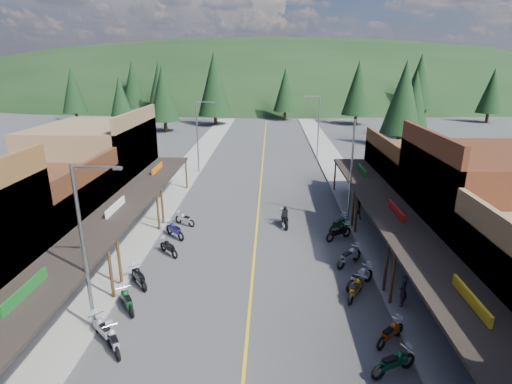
# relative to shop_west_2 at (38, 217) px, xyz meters

# --- Properties ---
(ground) EXTENTS (220.00, 220.00, 0.00)m
(ground) POSITION_rel_shop_west_2_xyz_m (13.75, -1.70, -2.53)
(ground) COLOR #38383A
(ground) RESTS_ON ground
(centerline) EXTENTS (0.15, 90.00, 0.01)m
(centerline) POSITION_rel_shop_west_2_xyz_m (13.75, 18.30, -2.53)
(centerline) COLOR gold
(centerline) RESTS_ON ground
(sidewalk_west) EXTENTS (3.40, 94.00, 0.15)m
(sidewalk_west) POSITION_rel_shop_west_2_xyz_m (5.05, 18.30, -2.46)
(sidewalk_west) COLOR gray
(sidewalk_west) RESTS_ON ground
(sidewalk_east) EXTENTS (3.40, 94.00, 0.15)m
(sidewalk_east) POSITION_rel_shop_west_2_xyz_m (22.45, 18.30, -2.46)
(sidewalk_east) COLOR gray
(sidewalk_east) RESTS_ON ground
(shop_west_2) EXTENTS (10.90, 9.00, 6.20)m
(shop_west_2) POSITION_rel_shop_west_2_xyz_m (0.00, 0.00, 0.00)
(shop_west_2) COLOR #3F2111
(shop_west_2) RESTS_ON ground
(shop_west_3) EXTENTS (10.90, 10.20, 8.20)m
(shop_west_3) POSITION_rel_shop_west_2_xyz_m (-0.03, 9.60, 0.99)
(shop_west_3) COLOR brown
(shop_west_3) RESTS_ON ground
(shop_east_2) EXTENTS (10.90, 9.00, 8.20)m
(shop_east_2) POSITION_rel_shop_west_2_xyz_m (27.54, 0.00, 0.99)
(shop_east_2) COLOR #562B19
(shop_east_2) RESTS_ON ground
(shop_east_3) EXTENTS (10.90, 10.20, 6.20)m
(shop_east_3) POSITION_rel_shop_west_2_xyz_m (27.51, 9.60, -0.00)
(shop_east_3) COLOR #4C2D16
(shop_east_3) RESTS_ON ground
(streetlight_0) EXTENTS (2.16, 0.18, 8.00)m
(streetlight_0) POSITION_rel_shop_west_2_xyz_m (6.80, -7.70, 1.93)
(streetlight_0) COLOR gray
(streetlight_0) RESTS_ON ground
(streetlight_1) EXTENTS (2.16, 0.18, 8.00)m
(streetlight_1) POSITION_rel_shop_west_2_xyz_m (6.80, 20.30, 1.93)
(streetlight_1) COLOR gray
(streetlight_1) RESTS_ON ground
(streetlight_2) EXTENTS (2.16, 0.18, 8.00)m
(streetlight_2) POSITION_rel_shop_west_2_xyz_m (20.71, 6.30, 1.93)
(streetlight_2) COLOR gray
(streetlight_2) RESTS_ON ground
(streetlight_3) EXTENTS (2.16, 0.18, 8.00)m
(streetlight_3) POSITION_rel_shop_west_2_xyz_m (20.71, 28.30, 1.93)
(streetlight_3) COLOR gray
(streetlight_3) RESTS_ON ground
(ridge_hill) EXTENTS (310.00, 140.00, 60.00)m
(ridge_hill) POSITION_rel_shop_west_2_xyz_m (13.75, 133.30, -2.53)
(ridge_hill) COLOR black
(ridge_hill) RESTS_ON ground
(pine_0) EXTENTS (5.04, 5.04, 11.00)m
(pine_0) POSITION_rel_shop_west_2_xyz_m (-26.25, 60.30, 3.95)
(pine_0) COLOR black
(pine_0) RESTS_ON ground
(pine_1) EXTENTS (5.88, 5.88, 12.50)m
(pine_1) POSITION_rel_shop_west_2_xyz_m (-10.25, 68.30, 4.70)
(pine_1) COLOR black
(pine_1) RESTS_ON ground
(pine_2) EXTENTS (6.72, 6.72, 14.00)m
(pine_2) POSITION_rel_shop_west_2_xyz_m (3.75, 56.30, 5.46)
(pine_2) COLOR black
(pine_2) RESTS_ON ground
(pine_3) EXTENTS (5.04, 5.04, 11.00)m
(pine_3) POSITION_rel_shop_west_2_xyz_m (17.75, 64.30, 3.95)
(pine_3) COLOR black
(pine_3) RESTS_ON ground
(pine_4) EXTENTS (5.88, 5.88, 12.50)m
(pine_4) POSITION_rel_shop_west_2_xyz_m (31.75, 58.30, 4.70)
(pine_4) COLOR black
(pine_4) RESTS_ON ground
(pine_5) EXTENTS (6.72, 6.72, 14.00)m
(pine_5) POSITION_rel_shop_west_2_xyz_m (47.75, 70.30, 5.46)
(pine_5) COLOR black
(pine_5) RESTS_ON ground
(pine_6) EXTENTS (5.04, 5.04, 11.00)m
(pine_6) POSITION_rel_shop_west_2_xyz_m (59.75, 62.30, 3.95)
(pine_6) COLOR black
(pine_6) RESTS_ON ground
(pine_7) EXTENTS (5.88, 5.88, 12.50)m
(pine_7) POSITION_rel_shop_west_2_xyz_m (-18.25, 74.30, 4.70)
(pine_7) COLOR black
(pine_7) RESTS_ON ground
(pine_8) EXTENTS (4.48, 4.48, 10.00)m
(pine_8) POSITION_rel_shop_west_2_xyz_m (-8.25, 38.30, 3.44)
(pine_8) COLOR black
(pine_8) RESTS_ON ground
(pine_9) EXTENTS (4.93, 4.93, 10.80)m
(pine_9) POSITION_rel_shop_west_2_xyz_m (37.75, 43.30, 3.85)
(pine_9) COLOR black
(pine_9) RESTS_ON ground
(pine_10) EXTENTS (5.38, 5.38, 11.60)m
(pine_10) POSITION_rel_shop_west_2_xyz_m (-4.25, 48.30, 4.25)
(pine_10) COLOR black
(pine_10) RESTS_ON ground
(pine_11) EXTENTS (5.82, 5.82, 12.40)m
(pine_11) POSITION_rel_shop_west_2_xyz_m (33.75, 36.30, 4.65)
(pine_11) COLOR black
(pine_11) RESTS_ON ground
(bike_west_4) EXTENTS (1.63, 2.00, 1.12)m
(bike_west_4) POSITION_rel_shop_west_2_xyz_m (8.06, -8.99, -1.97)
(bike_west_4) COLOR #9D9EA3
(bike_west_4) RESTS_ON ground
(bike_west_5) EXTENTS (2.08, 2.05, 1.25)m
(bike_west_5) POSITION_rel_shop_west_2_xyz_m (7.32, -8.33, -1.91)
(bike_west_5) COLOR gray
(bike_west_5) RESTS_ON ground
(bike_west_6) EXTENTS (1.75, 2.13, 1.20)m
(bike_west_6) POSITION_rel_shop_west_2_xyz_m (7.61, -6.01, -1.93)
(bike_west_6) COLOR #0E471D
(bike_west_6) RESTS_ON ground
(bike_west_7) EXTENTS (1.86, 2.11, 1.21)m
(bike_west_7) POSITION_rel_shop_west_2_xyz_m (7.47, -3.70, -1.93)
(bike_west_7) COLOR black
(bike_west_7) RESTS_ON ground
(bike_west_8) EXTENTS (1.85, 1.87, 1.13)m
(bike_west_8) POSITION_rel_shop_west_2_xyz_m (8.20, 0.10, -1.97)
(bike_west_8) COLOR black
(bike_west_8) RESTS_ON ground
(bike_west_9) EXTENTS (2.06, 2.09, 1.26)m
(bike_west_9) POSITION_rel_shop_west_2_xyz_m (7.98, 2.79, -1.90)
(bike_west_9) COLOR navy
(bike_west_9) RESTS_ON ground
(bike_west_10) EXTENTS (1.95, 1.54, 1.09)m
(bike_west_10) POSITION_rel_shop_west_2_xyz_m (8.22, 5.07, -1.99)
(bike_west_10) COLOR #B0AFB5
(bike_west_10) RESTS_ON ground
(bike_east_4) EXTENTS (2.22, 1.58, 1.21)m
(bike_east_4) POSITION_rel_shop_west_2_xyz_m (19.73, -9.92, -1.93)
(bike_east_4) COLOR #0D4127
(bike_east_4) RESTS_ON ground
(bike_east_5) EXTENTS (1.88, 1.81, 1.12)m
(bike_east_5) POSITION_rel_shop_west_2_xyz_m (20.14, -8.02, -1.97)
(bike_east_5) COLOR #9B3A0B
(bike_east_5) RESTS_ON ground
(bike_east_6) EXTENTS (1.68, 2.21, 1.22)m
(bike_east_6) POSITION_rel_shop_west_2_xyz_m (19.32, -4.46, -1.92)
(bike_east_6) COLOR #A1600B
(bike_east_6) RESTS_ON ground
(bike_east_7) EXTENTS (2.19, 2.10, 1.30)m
(bike_east_7) POSITION_rel_shop_west_2_xyz_m (19.76, -3.38, -1.88)
(bike_east_7) COLOR #A4A3A8
(bike_east_7) RESTS_ON ground
(bike_east_8) EXTENTS (2.16, 2.13, 1.30)m
(bike_east_8) POSITION_rel_shop_west_2_xyz_m (19.63, -0.86, -1.88)
(bike_east_8) COLOR #9C9CA1
(bike_east_8) RESTS_ON ground
(bike_east_9) EXTENTS (2.24, 1.86, 1.26)m
(bike_east_9) POSITION_rel_shop_west_2_xyz_m (19.60, 2.88, -1.90)
(bike_east_9) COLOR black
(bike_east_9) RESTS_ON ground
(bike_east_10) EXTENTS (2.12, 2.24, 1.32)m
(bike_east_10) POSITION_rel_shop_west_2_xyz_m (19.82, 4.22, -1.87)
(bike_east_10) COLOR #0E461A
(bike_east_10) RESTS_ON ground
(rider_on_bike) EXTENTS (1.07, 2.30, 1.69)m
(rider_on_bike) POSITION_rel_shop_west_2_xyz_m (15.87, 5.19, -1.86)
(rider_on_bike) COLOR black
(rider_on_bike) RESTS_ON ground
(pedestrian_east_a) EXTENTS (0.58, 0.71, 1.69)m
(pedestrian_east_a) POSITION_rel_shop_west_2_xyz_m (21.49, -5.30, -1.54)
(pedestrian_east_a) COLOR black
(pedestrian_east_a) RESTS_ON sidewalk_east
(pedestrian_east_b) EXTENTS (1.04, 0.84, 1.87)m
(pedestrian_east_b) POSITION_rel_shop_west_2_xyz_m (21.51, 6.48, -1.45)
(pedestrian_east_b) COLOR brown
(pedestrian_east_b) RESTS_ON sidewalk_east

